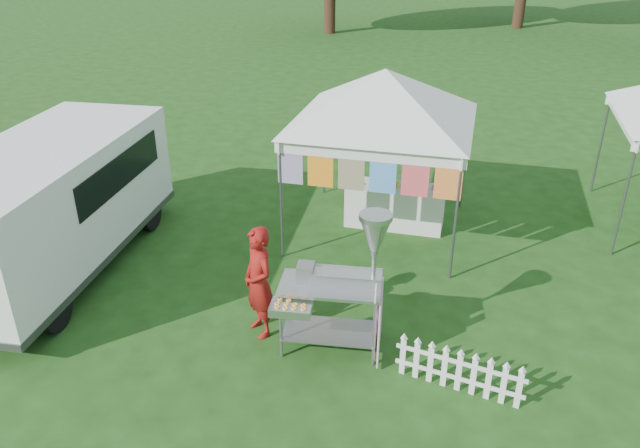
# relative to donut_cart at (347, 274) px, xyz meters

# --- Properties ---
(ground) EXTENTS (120.00, 120.00, 0.00)m
(ground) POSITION_rel_donut_cart_xyz_m (-0.18, 0.15, -1.19)
(ground) COLOR #1D3F12
(ground) RESTS_ON ground
(canopy_main) EXTENTS (4.24, 4.24, 3.45)m
(canopy_main) POSITION_rel_donut_cart_xyz_m (-0.18, 3.65, 1.79)
(canopy_main) COLOR #59595E
(canopy_main) RESTS_ON ground
(donut_cart) EXTENTS (1.46, 1.14, 2.03)m
(donut_cart) POSITION_rel_donut_cart_xyz_m (0.00, 0.00, 0.00)
(donut_cart) COLOR gray
(donut_cart) RESTS_ON ground
(vendor) EXTENTS (0.70, 0.70, 1.63)m
(vendor) POSITION_rel_donut_cart_xyz_m (-1.24, 0.09, -0.38)
(vendor) COLOR maroon
(vendor) RESTS_ON ground
(cargo_van) EXTENTS (2.40, 5.18, 2.10)m
(cargo_van) POSITION_rel_donut_cart_xyz_m (-5.09, 1.07, -0.06)
(cargo_van) COLOR white
(cargo_van) RESTS_ON ground
(picket_fence) EXTENTS (1.60, 0.33, 0.56)m
(picket_fence) POSITION_rel_donut_cart_xyz_m (1.52, -0.44, -0.91)
(picket_fence) COLOR white
(picket_fence) RESTS_ON ground
(display_table) EXTENTS (1.80, 0.70, 0.78)m
(display_table) POSITION_rel_donut_cart_xyz_m (0.07, 3.94, -0.81)
(display_table) COLOR white
(display_table) RESTS_ON ground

